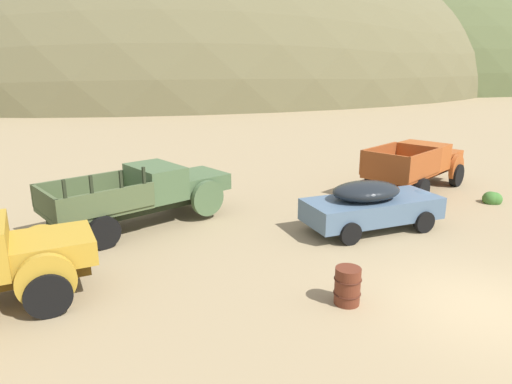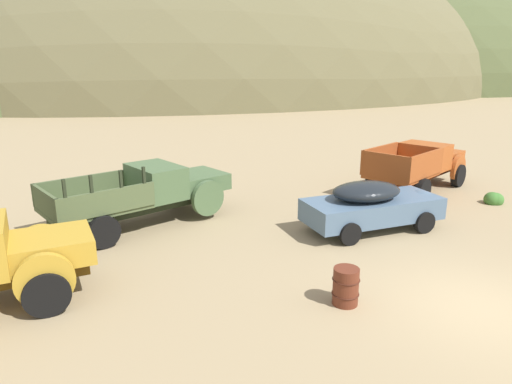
# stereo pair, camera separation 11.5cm
# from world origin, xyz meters

# --- Properties ---
(ground_plane) EXTENTS (300.00, 300.00, 0.00)m
(ground_plane) POSITION_xyz_m (0.00, 0.00, 0.00)
(ground_plane) COLOR #998460
(hill_center) EXTENTS (107.31, 68.51, 50.39)m
(hill_center) POSITION_xyz_m (24.27, 71.09, 0.00)
(hill_center) COLOR brown
(hill_center) RESTS_ON ground
(hill_distant) EXTENTS (91.77, 68.97, 52.04)m
(hill_distant) POSITION_xyz_m (69.36, 75.14, 0.00)
(hill_distant) COLOR #4C5633
(hill_distant) RESTS_ON ground
(truck_weathered_green) EXTENTS (6.28, 3.58, 2.16)m
(truck_weathered_green) POSITION_xyz_m (-4.90, 8.72, 1.02)
(truck_weathered_green) COLOR #232B1B
(truck_weathered_green) RESTS_ON ground
(car_chalk_blue) EXTENTS (4.71, 2.20, 1.57)m
(car_chalk_blue) POSITION_xyz_m (1.21, 4.90, 0.81)
(car_chalk_blue) COLOR slate
(car_chalk_blue) RESTS_ON ground
(truck_oxide_orange) EXTENTS (5.91, 3.70, 1.91)m
(truck_oxide_orange) POSITION_xyz_m (6.22, 7.90, 1.01)
(truck_oxide_orange) COLOR #51220D
(truck_oxide_orange) RESTS_ON ground
(oil_drum_spare) EXTENTS (0.60, 0.60, 0.84)m
(oil_drum_spare) POSITION_xyz_m (-2.50, 1.48, 0.42)
(oil_drum_spare) COLOR #5B2819
(oil_drum_spare) RESTS_ON ground
(bush_between_trucks) EXTENTS (0.71, 0.66, 0.56)m
(bush_between_trucks) POSITION_xyz_m (7.04, 5.06, 0.15)
(bush_between_trucks) COLOR #3D702D
(bush_between_trucks) RESTS_ON ground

